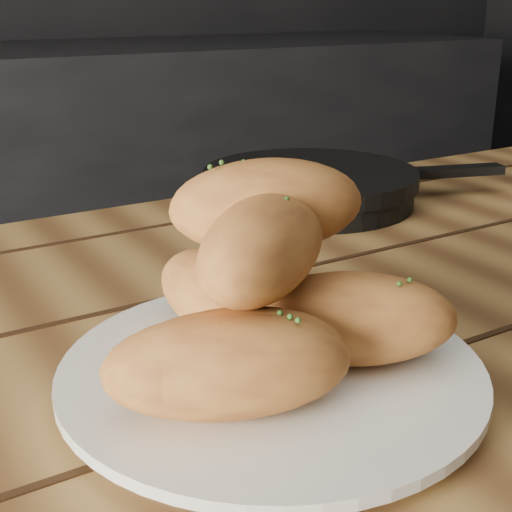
{
  "coord_description": "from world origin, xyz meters",
  "views": [
    {
      "loc": [
        -0.18,
        0.06,
        1.0
      ],
      "look_at": [
        0.05,
        0.45,
        0.84
      ],
      "focal_mm": 50.0,
      "sensor_mm": 36.0,
      "label": 1
    }
  ],
  "objects_px": {
    "plate": "(271,375)",
    "bread_rolls": "(261,298)",
    "table": "(383,393)",
    "skillet": "(312,186)"
  },
  "relations": [
    {
      "from": "table",
      "to": "bread_rolls",
      "type": "distance_m",
      "value": 0.26
    },
    {
      "from": "table",
      "to": "bread_rolls",
      "type": "xyz_separation_m",
      "value": [
        -0.19,
        -0.08,
        0.17
      ]
    },
    {
      "from": "table",
      "to": "bread_rolls",
      "type": "bearing_deg",
      "value": -156.53
    },
    {
      "from": "plate",
      "to": "skillet",
      "type": "bearing_deg",
      "value": 51.05
    },
    {
      "from": "table",
      "to": "plate",
      "type": "relative_size",
      "value": 5.58
    },
    {
      "from": "table",
      "to": "skillet",
      "type": "xyz_separation_m",
      "value": [
        0.12,
        0.29,
        0.12
      ]
    },
    {
      "from": "bread_rolls",
      "to": "table",
      "type": "bearing_deg",
      "value": 23.47
    },
    {
      "from": "plate",
      "to": "bread_rolls",
      "type": "relative_size",
      "value": 1.1
    },
    {
      "from": "table",
      "to": "plate",
      "type": "height_order",
      "value": "plate"
    },
    {
      "from": "bread_rolls",
      "to": "plate",
      "type": "bearing_deg",
      "value": 21.01
    }
  ]
}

